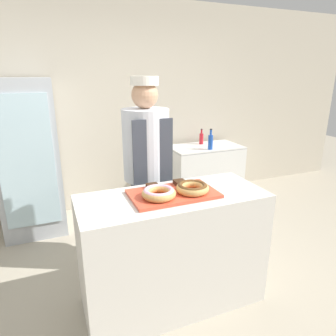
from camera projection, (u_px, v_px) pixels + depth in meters
The scene contains 13 objects.
ground_plane at pixel (173, 299), 2.47m from camera, with size 14.00×14.00×0.00m, color #A89E89.
wall_back at pixel (110, 108), 3.94m from camera, with size 8.00×0.06×2.70m.
display_counter at pixel (173, 250), 2.33m from camera, with size 1.39×0.59×0.93m.
serving_tray at pixel (173, 194), 2.19m from camera, with size 0.63×0.38×0.02m.
donut_light_glaze at pixel (159, 193), 2.08m from camera, with size 0.24×0.24×0.06m.
donut_chocolate_glaze at pixel (192, 187), 2.18m from camera, with size 0.24×0.24×0.06m.
brownie_back_left at pixel (153, 186), 2.25m from camera, with size 0.09×0.09×0.03m.
brownie_back_right at pixel (180, 182), 2.33m from camera, with size 0.09×0.09×0.03m.
baker_person at pixel (147, 171), 2.75m from camera, with size 0.42×0.42×1.76m.
beverage_fridge at pixel (28, 158), 3.36m from camera, with size 0.65×0.69×1.74m.
chest_freezer at pixel (204, 173), 4.33m from camera, with size 1.00×0.56×0.80m.
bottle_red at pixel (201, 138), 4.31m from camera, with size 0.06×0.06×0.22m.
bottle_blue at pixel (210, 141), 4.00m from camera, with size 0.06×0.06×0.28m.
Camera 1 is at (-0.80, -1.86, 1.78)m, focal length 32.00 mm.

